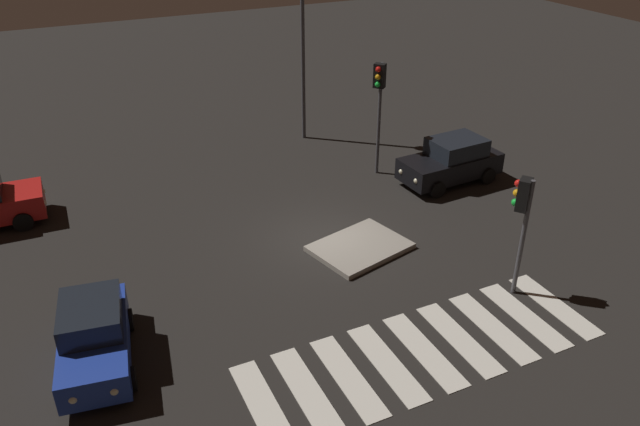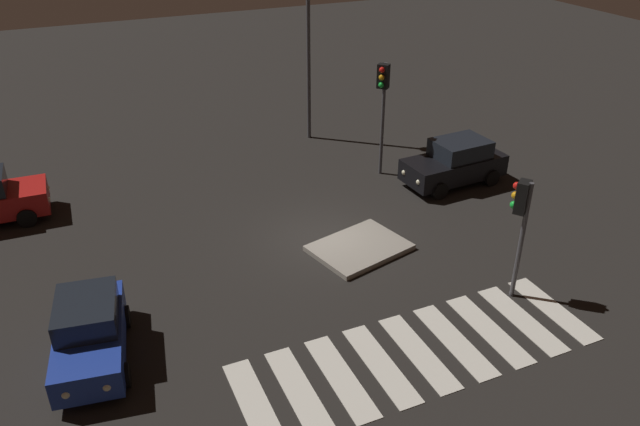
{
  "view_description": "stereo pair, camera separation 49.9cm",
  "coord_description": "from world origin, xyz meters",
  "px_view_note": "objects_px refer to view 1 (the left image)",
  "views": [
    {
      "loc": [
        -8.03,
        -16.86,
        11.28
      ],
      "look_at": [
        0.0,
        0.0,
        1.0
      ],
      "focal_mm": 34.91,
      "sensor_mm": 36.0,
      "label": 1
    },
    {
      "loc": [
        -7.57,
        -17.07,
        11.28
      ],
      "look_at": [
        0.0,
        0.0,
        1.0
      ],
      "focal_mm": 34.91,
      "sensor_mm": 36.0,
      "label": 2
    }
  ],
  "objects_px": {
    "traffic_island": "(360,247)",
    "street_lamp": "(302,20)",
    "car_blue": "(94,336)",
    "traffic_light_north": "(379,92)",
    "car_black": "(451,161)",
    "traffic_light_east": "(523,208)"
  },
  "relations": [
    {
      "from": "car_black",
      "to": "street_lamp",
      "type": "distance_m",
      "value": 9.1
    },
    {
      "from": "traffic_light_north",
      "to": "car_blue",
      "type": "bearing_deg",
      "value": -11.17
    },
    {
      "from": "traffic_light_east",
      "to": "traffic_island",
      "type": "bearing_deg",
      "value": 0.18
    },
    {
      "from": "traffic_light_north",
      "to": "traffic_island",
      "type": "bearing_deg",
      "value": 14.65
    },
    {
      "from": "car_black",
      "to": "traffic_light_east",
      "type": "distance_m",
      "value": 7.94
    },
    {
      "from": "car_blue",
      "to": "traffic_light_north",
      "type": "bearing_deg",
      "value": 128.08
    },
    {
      "from": "car_blue",
      "to": "traffic_light_north",
      "type": "distance_m",
      "value": 14.39
    },
    {
      "from": "traffic_island",
      "to": "street_lamp",
      "type": "xyz_separation_m",
      "value": [
        2.44,
        10.09,
        5.46
      ]
    },
    {
      "from": "car_blue",
      "to": "traffic_island",
      "type": "bearing_deg",
      "value": 110.92
    },
    {
      "from": "car_black",
      "to": "traffic_island",
      "type": "bearing_deg",
      "value": 23.98
    },
    {
      "from": "car_black",
      "to": "traffic_light_north",
      "type": "height_order",
      "value": "traffic_light_north"
    },
    {
      "from": "car_blue",
      "to": "traffic_light_north",
      "type": "height_order",
      "value": "traffic_light_north"
    },
    {
      "from": "car_blue",
      "to": "traffic_light_north",
      "type": "relative_size",
      "value": 0.86
    },
    {
      "from": "traffic_island",
      "to": "car_blue",
      "type": "xyz_separation_m",
      "value": [
        -8.82,
        -1.9,
        0.75
      ]
    },
    {
      "from": "car_black",
      "to": "street_lamp",
      "type": "height_order",
      "value": "street_lamp"
    },
    {
      "from": "traffic_light_east",
      "to": "street_lamp",
      "type": "relative_size",
      "value": 0.46
    },
    {
      "from": "car_blue",
      "to": "street_lamp",
      "type": "relative_size",
      "value": 0.5
    },
    {
      "from": "traffic_island",
      "to": "traffic_light_north",
      "type": "xyz_separation_m",
      "value": [
        3.49,
        5.01,
        3.5
      ]
    },
    {
      "from": "traffic_island",
      "to": "traffic_light_east",
      "type": "xyz_separation_m",
      "value": [
        2.96,
        -4.04,
        2.79
      ]
    },
    {
      "from": "traffic_island",
      "to": "traffic_light_north",
      "type": "bearing_deg",
      "value": 55.14
    },
    {
      "from": "traffic_island",
      "to": "traffic_light_north",
      "type": "distance_m",
      "value": 7.04
    },
    {
      "from": "traffic_island",
      "to": "traffic_light_east",
      "type": "bearing_deg",
      "value": -53.8
    }
  ]
}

